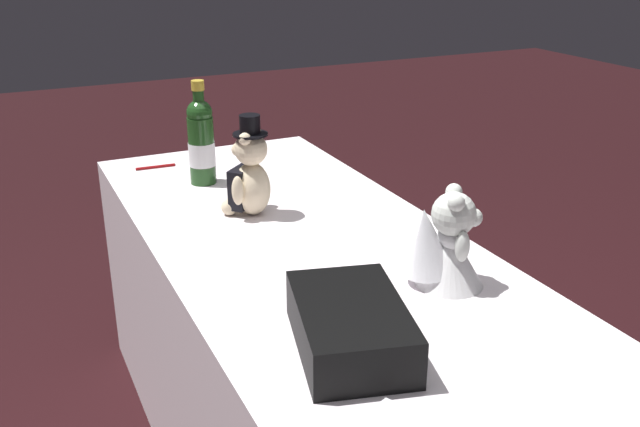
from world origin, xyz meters
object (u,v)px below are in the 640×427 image
at_px(teddy_bear_groom, 249,176).
at_px(signing_pen, 157,167).
at_px(gift_case_black, 350,326).
at_px(champagne_bottle, 201,141).
at_px(teddy_bear_bride, 444,244).

bearing_deg(teddy_bear_groom, signing_pen, -164.85).
bearing_deg(signing_pen, teddy_bear_groom, 15.15).
relative_size(teddy_bear_groom, gift_case_black, 0.79).
distance_m(signing_pen, gift_case_black, 1.25).
distance_m(teddy_bear_groom, champagne_bottle, 0.31).
distance_m(teddy_bear_bride, gift_case_black, 0.35).
xyz_separation_m(teddy_bear_bride, champagne_bottle, (-0.89, -0.28, 0.04)).
height_order(champagne_bottle, signing_pen, champagne_bottle).
bearing_deg(teddy_bear_bride, gift_case_black, -64.58).
xyz_separation_m(champagne_bottle, signing_pen, (-0.21, -0.10, -0.13)).
xyz_separation_m(teddy_bear_groom, teddy_bear_bride, (0.58, 0.24, -0.01)).
bearing_deg(teddy_bear_bride, teddy_bear_groom, -157.60).
bearing_deg(teddy_bear_bride, signing_pen, -160.92).
bearing_deg(teddy_bear_groom, champagne_bottle, -172.20).
bearing_deg(gift_case_black, signing_pen, -176.74).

